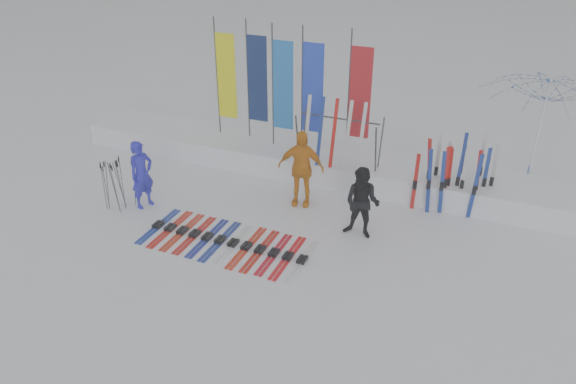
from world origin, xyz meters
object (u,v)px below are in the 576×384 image
at_px(person_yellow, 301,168).
at_px(tent_canopy, 540,131).
at_px(ski_rack, 339,134).
at_px(ski_row, 227,242).
at_px(person_blue, 142,175).
at_px(person_black, 362,203).

xyz_separation_m(person_yellow, tent_canopy, (5.02, 3.22, 0.51)).
bearing_deg(ski_rack, ski_row, -110.19).
bearing_deg(person_blue, person_black, -63.63).
bearing_deg(person_black, ski_row, -148.15).
relative_size(person_blue, ski_rack, 0.81).
relative_size(person_yellow, tent_canopy, 0.58).
xyz_separation_m(person_blue, ski_rack, (3.86, 2.84, 0.56)).
relative_size(person_blue, ski_row, 0.45).
distance_m(tent_canopy, ski_rack, 4.92).
height_order(person_yellow, ski_row, person_yellow).
distance_m(person_black, person_yellow, 1.91).
distance_m(person_blue, ski_rack, 4.82).
xyz_separation_m(person_blue, ski_row, (2.56, -0.69, -0.79)).
distance_m(ski_row, ski_rack, 3.99).
xyz_separation_m(person_blue, person_yellow, (3.37, 1.54, 0.11)).
distance_m(person_blue, person_yellow, 3.70).
bearing_deg(ski_rack, person_yellow, -110.62).
height_order(tent_canopy, ski_rack, tent_canopy).
distance_m(person_black, tent_canopy, 5.25).
bearing_deg(person_yellow, tent_canopy, 22.23).
height_order(person_black, ski_rack, ski_rack).
bearing_deg(person_black, person_blue, -169.14).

